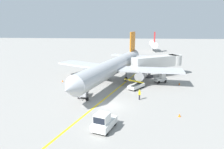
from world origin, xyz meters
TOP-DOWN VIEW (x-y plane):
  - ground_plane at (0.00, 0.00)m, footprint 300.00×300.00m
  - taxi_line_yellow at (-0.53, 5.00)m, footprint 24.12×76.46m
  - airliner at (-0.37, 13.26)m, footprint 27.72×34.55m
  - jet_bridge at (10.20, 19.24)m, footprint 12.28×8.77m
  - pushback_tug at (-0.16, -7.43)m, footprint 2.94×4.02m
  - baggage_tug_near_wing at (9.60, 13.71)m, footprint 2.73×2.28m
  - belt_loader_forward_hold at (4.13, 8.65)m, footprint 3.95×4.78m
  - baggage_cart_loaded at (-5.03, 3.65)m, footprint 1.58×3.77m
  - ground_crew_marshaller at (4.52, 2.92)m, footprint 0.36×0.24m
  - safety_cone_nose_left at (13.09, 12.21)m, footprint 0.36×0.36m
  - safety_cone_nose_right at (-2.55, 17.01)m, footprint 0.36×0.36m
  - safety_cone_wingtip_left at (9.56, -3.14)m, footprint 0.36×0.36m
  - safety_cone_wingtip_right at (-8.16, 15.98)m, footprint 0.36×0.36m
  - safety_cone_tail_area at (-11.39, 12.43)m, footprint 0.36×0.36m
  - distant_aircraft_far_left at (13.81, 66.22)m, footprint 3.00×10.10m

SIDE VIEW (x-z plane):
  - ground_plane at x=0.00m, z-range 0.00..0.00m
  - taxi_line_yellow at x=-0.53m, z-range 0.00..0.01m
  - safety_cone_nose_left at x=13.09m, z-range 0.00..0.44m
  - safety_cone_nose_right at x=-2.55m, z-range 0.00..0.44m
  - safety_cone_wingtip_left at x=9.56m, z-range 0.00..0.44m
  - safety_cone_wingtip_right at x=-8.16m, z-range 0.00..0.44m
  - safety_cone_tail_area at x=-11.39m, z-range 0.00..0.44m
  - baggage_cart_loaded at x=-5.03m, z-range 0.00..0.94m
  - belt_loader_forward_hold at x=4.13m, z-range -0.52..2.07m
  - ground_crew_marshaller at x=4.52m, z-range 0.06..1.76m
  - baggage_tug_near_wing at x=9.60m, z-range -0.12..1.98m
  - pushback_tug at x=-0.16m, z-range -0.11..2.09m
  - distant_aircraft_far_left at x=13.81m, z-range -1.18..7.62m
  - airliner at x=-0.37m, z-range -1.63..8.47m
  - jet_bridge at x=10.20m, z-range 1.12..5.97m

